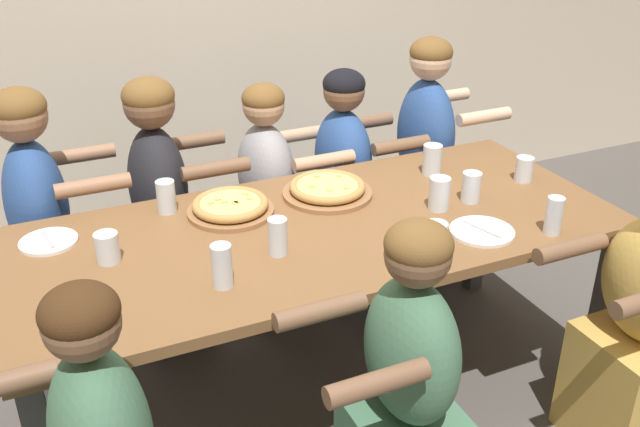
{
  "coord_description": "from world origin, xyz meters",
  "views": [
    {
      "loc": [
        -0.94,
        -2.07,
        1.95
      ],
      "look_at": [
        0.0,
        0.0,
        0.81
      ],
      "focal_mm": 40.0,
      "sensor_mm": 36.0,
      "label": 1
    }
  ],
  "objects_px": {
    "drinking_glass_a": "(222,266)",
    "drinking_glass_d": "(524,171)",
    "diner_far_midleft": "(163,221)",
    "diner_far_midright": "(343,194)",
    "drinking_glass_e": "(278,237)",
    "drinking_glass_g": "(554,218)",
    "drinking_glass_c": "(435,241)",
    "empty_plate_a": "(48,242)",
    "empty_plate_b": "(482,231)",
    "drinking_glass_i": "(432,162)",
    "diner_far_center": "(268,211)",
    "diner_near_right": "(638,330)",
    "drinking_glass_j": "(108,249)",
    "diner_far_left": "(45,241)",
    "drinking_glass_f": "(166,197)",
    "pizza_board_second": "(327,189)",
    "drinking_glass_h": "(471,189)",
    "diner_near_center": "(406,404)",
    "pizza_board_main": "(230,207)",
    "drinking_glass_b": "(439,195)",
    "diner_far_right": "(424,169)"
  },
  "relations": [
    {
      "from": "drinking_glass_a",
      "to": "drinking_glass_d",
      "type": "distance_m",
      "value": 1.39
    },
    {
      "from": "diner_far_midleft",
      "to": "diner_far_midright",
      "type": "xyz_separation_m",
      "value": [
        0.86,
        0.0,
        -0.04
      ]
    },
    {
      "from": "drinking_glass_e",
      "to": "drinking_glass_g",
      "type": "relative_size",
      "value": 0.94
    },
    {
      "from": "drinking_glass_c",
      "to": "empty_plate_a",
      "type": "bearing_deg",
      "value": 152.09
    },
    {
      "from": "empty_plate_b",
      "to": "diner_far_midright",
      "type": "xyz_separation_m",
      "value": [
        -0.07,
        0.97,
        -0.26
      ]
    },
    {
      "from": "drinking_glass_i",
      "to": "diner_far_midright",
      "type": "bearing_deg",
      "value": 112.42
    },
    {
      "from": "empty_plate_b",
      "to": "drinking_glass_i",
      "type": "xyz_separation_m",
      "value": [
        0.12,
        0.52,
        0.05
      ]
    },
    {
      "from": "diner_far_center",
      "to": "diner_near_right",
      "type": "xyz_separation_m",
      "value": [
        0.84,
        -1.38,
        -0.01
      ]
    },
    {
      "from": "empty_plate_b",
      "to": "drinking_glass_j",
      "type": "relative_size",
      "value": 2.24
    },
    {
      "from": "drinking_glass_a",
      "to": "diner_far_left",
      "type": "relative_size",
      "value": 0.12
    },
    {
      "from": "drinking_glass_f",
      "to": "diner_near_right",
      "type": "distance_m",
      "value": 1.74
    },
    {
      "from": "pizza_board_second",
      "to": "drinking_glass_e",
      "type": "height_order",
      "value": "drinking_glass_e"
    },
    {
      "from": "drinking_glass_c",
      "to": "diner_far_midright",
      "type": "relative_size",
      "value": 0.11
    },
    {
      "from": "drinking_glass_h",
      "to": "diner_near_center",
      "type": "bearing_deg",
      "value": -135.27
    },
    {
      "from": "empty_plate_b",
      "to": "drinking_glass_h",
      "type": "distance_m",
      "value": 0.27
    },
    {
      "from": "drinking_glass_e",
      "to": "drinking_glass_a",
      "type": "bearing_deg",
      "value": -153.14
    },
    {
      "from": "empty_plate_b",
      "to": "diner_near_center",
      "type": "relative_size",
      "value": 0.21
    },
    {
      "from": "pizza_board_main",
      "to": "drinking_glass_g",
      "type": "relative_size",
      "value": 2.34
    },
    {
      "from": "drinking_glass_i",
      "to": "drinking_glass_f",
      "type": "bearing_deg",
      "value": 174.63
    },
    {
      "from": "pizza_board_second",
      "to": "diner_far_midright",
      "type": "relative_size",
      "value": 0.32
    },
    {
      "from": "empty_plate_a",
      "to": "drinking_glass_h",
      "type": "relative_size",
      "value": 1.68
    },
    {
      "from": "pizza_board_second",
      "to": "drinking_glass_i",
      "type": "distance_m",
      "value": 0.49
    },
    {
      "from": "drinking_glass_c",
      "to": "diner_near_right",
      "type": "bearing_deg",
      "value": -28.44
    },
    {
      "from": "pizza_board_second",
      "to": "drinking_glass_b",
      "type": "height_order",
      "value": "drinking_glass_b"
    },
    {
      "from": "diner_far_right",
      "to": "diner_far_midleft",
      "type": "bearing_deg",
      "value": -90.0
    },
    {
      "from": "drinking_glass_e",
      "to": "drinking_glass_j",
      "type": "distance_m",
      "value": 0.56
    },
    {
      "from": "pizza_board_main",
      "to": "diner_far_midright",
      "type": "xyz_separation_m",
      "value": [
        0.7,
        0.46,
        -0.28
      ]
    },
    {
      "from": "drinking_glass_g",
      "to": "pizza_board_main",
      "type": "bearing_deg",
      "value": 147.97
    },
    {
      "from": "drinking_glass_e",
      "to": "drinking_glass_h",
      "type": "relative_size",
      "value": 1.1
    },
    {
      "from": "drinking_glass_a",
      "to": "drinking_glass_c",
      "type": "distance_m",
      "value": 0.71
    },
    {
      "from": "drinking_glass_g",
      "to": "drinking_glass_h",
      "type": "xyz_separation_m",
      "value": [
        -0.11,
        0.34,
        -0.01
      ]
    },
    {
      "from": "pizza_board_second",
      "to": "drinking_glass_g",
      "type": "relative_size",
      "value": 2.56
    },
    {
      "from": "drinking_glass_c",
      "to": "drinking_glass_g",
      "type": "distance_m",
      "value": 0.46
    },
    {
      "from": "drinking_glass_d",
      "to": "empty_plate_b",
      "type": "bearing_deg",
      "value": -144.16
    },
    {
      "from": "empty_plate_a",
      "to": "drinking_glass_d",
      "type": "xyz_separation_m",
      "value": [
        1.83,
        -0.25,
        0.04
      ]
    },
    {
      "from": "drinking_glass_h",
      "to": "diner_near_center",
      "type": "xyz_separation_m",
      "value": [
        -0.65,
        -0.64,
        -0.31
      ]
    },
    {
      "from": "diner_far_right",
      "to": "drinking_glass_j",
      "type": "bearing_deg",
      "value": -68.69
    },
    {
      "from": "drinking_glass_h",
      "to": "diner_near_right",
      "type": "height_order",
      "value": "diner_near_right"
    },
    {
      "from": "pizza_board_main",
      "to": "diner_far_midleft",
      "type": "xyz_separation_m",
      "value": [
        -0.17,
        0.46,
        -0.24
      ]
    },
    {
      "from": "drinking_glass_b",
      "to": "diner_far_right",
      "type": "xyz_separation_m",
      "value": [
        0.41,
        0.75,
        -0.26
      ]
    },
    {
      "from": "diner_far_left",
      "to": "drinking_glass_f",
      "type": "bearing_deg",
      "value": 51.4
    },
    {
      "from": "pizza_board_main",
      "to": "drinking_glass_j",
      "type": "height_order",
      "value": "drinking_glass_j"
    },
    {
      "from": "pizza_board_main",
      "to": "drinking_glass_d",
      "type": "height_order",
      "value": "drinking_glass_d"
    },
    {
      "from": "drinking_glass_f",
      "to": "diner_far_right",
      "type": "relative_size",
      "value": 0.1
    },
    {
      "from": "diner_near_center",
      "to": "drinking_glass_i",
      "type": "bearing_deg",
      "value": -35.13
    },
    {
      "from": "drinking_glass_g",
      "to": "diner_near_right",
      "type": "height_order",
      "value": "diner_near_right"
    },
    {
      "from": "pizza_board_main",
      "to": "empty_plate_b",
      "type": "bearing_deg",
      "value": -34.0
    },
    {
      "from": "diner_far_midleft",
      "to": "diner_far_midright",
      "type": "relative_size",
      "value": 1.06
    },
    {
      "from": "drinking_glass_a",
      "to": "diner_near_right",
      "type": "relative_size",
      "value": 0.13
    },
    {
      "from": "drinking_glass_c",
      "to": "diner_far_right",
      "type": "xyz_separation_m",
      "value": [
        0.62,
        1.04,
        -0.25
      ]
    }
  ]
}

